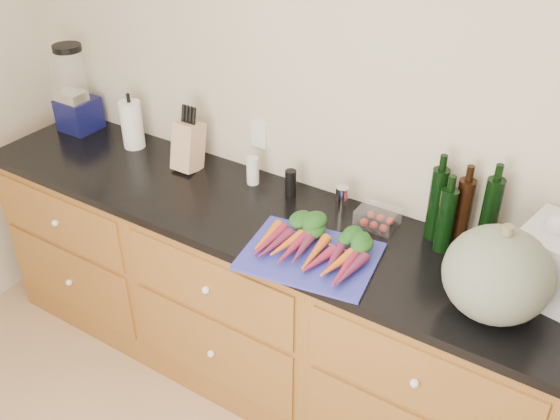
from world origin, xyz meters
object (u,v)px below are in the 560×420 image
Objects in this scene: paper_towel at (132,125)px; tomato_box at (377,218)px; carrots at (316,244)px; blender_appliance at (75,94)px; knife_block at (188,146)px; squash at (497,274)px; cutting_board at (310,256)px.

paper_towel reaches higher than tomato_box.
carrots is at bearing -112.27° from tomato_box.
blender_appliance is 2.84× the size of tomato_box.
carrots is 1.90× the size of knife_block.
squash is at bearing 2.22° from carrots.
squash is 0.78× the size of blender_appliance.
paper_towel is at bearing 176.92° from knife_block.
carrots is 0.87m from knife_block.
cutting_board is 1.16× the size of carrots.
cutting_board is at bearing -14.92° from paper_towel.
tomato_box is (0.12, 0.29, -0.00)m from carrots.
paper_towel is 0.37m from knife_block.
paper_towel is 1.06× the size of knife_block.
carrots is 1.21× the size of squash.
paper_towel is at bearing 172.21° from squash.
blender_appliance is at bearing 173.59° from squash.
squash is 0.61m from tomato_box.
squash is 1.87m from paper_towel.
tomato_box is (1.32, 0.01, -0.08)m from paper_towel.
cutting_board is at bearing -11.36° from blender_appliance.
carrots is at bearing -17.35° from knife_block.
knife_block reaches higher than tomato_box.
paper_towel reaches higher than carrots.
tomato_box is at bearing 67.73° from carrots.
carrots is (-0.00, 0.04, 0.03)m from cutting_board.
knife_block is at bearing -1.34° from blender_appliance.
squash is at bearing 5.80° from cutting_board.
squash reaches higher than tomato_box.
carrots is 0.31m from tomato_box.
knife_block is (-0.83, 0.26, 0.07)m from carrots.
squash is (0.65, 0.03, 0.12)m from carrots.
paper_towel is at bearing -179.57° from tomato_box.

